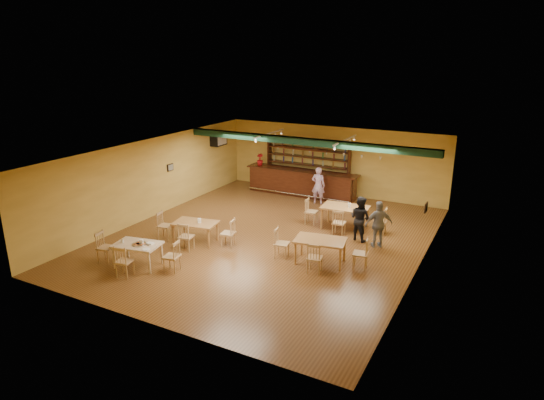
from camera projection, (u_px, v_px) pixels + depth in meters
The scene contains 22 objects.
floor at pixel (269, 237), 16.03m from camera, with size 12.00×12.00×0.00m, color #573419.
ceiling_beam at pixel (304, 141), 17.54m from camera, with size 10.00×0.30×0.25m, color black.
track_rail_left at pixel (269, 134), 18.83m from camera, with size 0.05×2.50×0.05m, color silver.
track_rail_right at pixel (345, 140), 17.40m from camera, with size 0.05×2.50×0.05m, color silver.
ac_unit at pixel (219, 139), 21.01m from camera, with size 0.34×0.70×0.48m, color silver.
picture_left at pixel (170, 167), 18.58m from camera, with size 0.04×0.34×0.28m, color black.
picture_right at pixel (426, 208), 13.74m from camera, with size 0.04×0.34×0.28m, color black.
bar_counter at pixel (302, 183), 20.71m from camera, with size 5.10×0.85×1.13m, color #32140A.
back_bar_hutch at pixel (308, 167), 21.07m from camera, with size 3.94×0.40×2.28m, color #32140A.
poinsettia at pixel (260, 159), 21.39m from camera, with size 0.29×0.29×0.52m, color #B61015.
dining_table_b at pixel (345, 217), 16.77m from camera, with size 1.63×0.98×0.82m, color #A7783B.
dining_table_c at pixel (196, 232), 15.53m from camera, with size 1.41×0.85×0.71m, color #A7783B.
dining_table_d at pixel (320, 251), 14.01m from camera, with size 1.50×0.90×0.75m, color #A7783B.
near_table at pixel (138, 255), 13.78m from camera, with size 1.32×0.85×0.71m, color tan.
pizza_tray at pixel (139, 244), 13.63m from camera, with size 0.40×0.40×0.01m, color silver.
parmesan_shaker at pixel (122, 241), 13.73m from camera, with size 0.07×0.07×0.11m, color #EAE5C6.
napkin_stack at pixel (150, 243), 13.68m from camera, with size 0.20×0.15×0.03m, color white.
pizza_server at pixel (144, 244), 13.60m from camera, with size 0.32×0.09×0.00m, color silver.
side_plate at pixel (146, 249), 13.28m from camera, with size 0.22×0.22×0.01m, color white.
patron_bar at pixel (318, 185), 19.44m from camera, with size 0.57×0.37×1.57m, color #9950AD.
patron_right_a at pixel (360, 218), 15.63m from camera, with size 0.74×0.57×1.52m, color black.
patron_right_b at pixel (379, 224), 15.05m from camera, with size 0.90×0.38×1.54m, color gray.
Camera 1 is at (7.05, -13.15, 6.02)m, focal length 30.98 mm.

